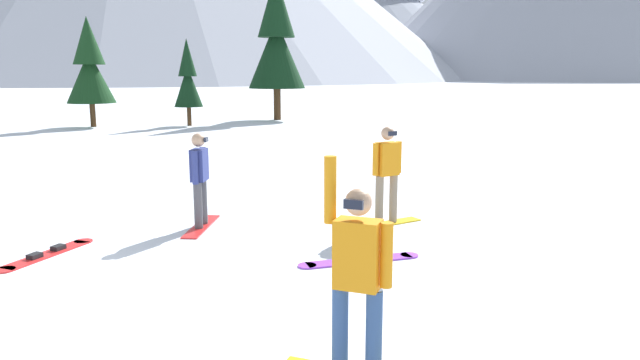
# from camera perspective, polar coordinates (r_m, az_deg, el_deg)

# --- Properties ---
(ground_plane) EXTENTS (800.00, 800.00, 0.00)m
(ground_plane) POSITION_cam_1_polar(r_m,az_deg,el_deg) (7.77, -22.02, -11.25)
(ground_plane) COLOR silver
(snowboarder_foreground) EXTENTS (1.48, 0.51, 2.05)m
(snowboarder_foreground) POSITION_cam_1_polar(r_m,az_deg,el_deg) (5.30, 3.65, -9.38)
(snowboarder_foreground) COLOR yellow
(snowboarder_foreground) RESTS_ON ground_plane
(snowboarder_midground) EXTENTS (0.48, 1.61, 1.70)m
(snowboarder_midground) POSITION_cam_1_polar(r_m,az_deg,el_deg) (10.67, -11.59, 0.16)
(snowboarder_midground) COLOR red
(snowboarder_midground) RESTS_ON ground_plane
(snowboarder_background) EXTENTS (1.26, 1.20, 1.80)m
(snowboarder_background) POSITION_cam_1_polar(r_m,az_deg,el_deg) (10.70, 6.51, 0.69)
(snowboarder_background) COLOR yellow
(snowboarder_background) RESTS_ON ground_plane
(loose_snowboard_near_left) EXTENTS (1.79, 1.15, 0.09)m
(loose_snowboard_near_left) POSITION_cam_1_polar(r_m,az_deg,el_deg) (8.81, 3.87, -7.73)
(loose_snowboard_near_left) COLOR #993FD8
(loose_snowboard_near_left) RESTS_ON ground_plane
(loose_snowboard_far_spare) EXTENTS (0.61, 1.83, 0.09)m
(loose_snowboard_far_spare) POSITION_cam_1_polar(r_m,az_deg,el_deg) (9.98, -24.96, -6.51)
(loose_snowboard_far_spare) COLOR red
(loose_snowboard_far_spare) RESTS_ON ground_plane
(pine_tree_tall) EXTENTS (3.21, 3.21, 8.08)m
(pine_tree_tall) POSITION_cam_1_polar(r_m,az_deg,el_deg) (33.81, -4.25, 13.31)
(pine_tree_tall) COLOR #472D19
(pine_tree_tall) RESTS_ON ground_plane
(pine_tree_twin) EXTENTS (1.43, 1.43, 4.37)m
(pine_tree_twin) POSITION_cam_1_polar(r_m,az_deg,el_deg) (30.77, -12.71, 9.58)
(pine_tree_twin) COLOR #472D19
(pine_tree_twin) RESTS_ON ground_plane
(pine_tree_short) EXTENTS (2.34, 2.34, 5.38)m
(pine_tree_short) POSITION_cam_1_polar(r_m,az_deg,el_deg) (31.53, -21.45, 10.15)
(pine_tree_short) COLOR #472D19
(pine_tree_short) RESTS_ON ground_plane
(peak_central_summit) EXTENTS (140.06, 140.06, 50.82)m
(peak_central_summit) POSITION_cam_1_polar(r_m,az_deg,el_deg) (250.07, 2.64, 16.04)
(peak_central_summit) COLOR #8C93A3
(peak_central_summit) RESTS_ON ground_plane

